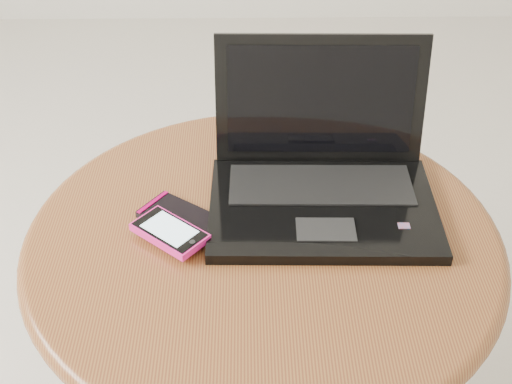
{
  "coord_description": "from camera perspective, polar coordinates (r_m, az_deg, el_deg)",
  "views": [
    {
      "loc": [
        -0.13,
        -0.83,
        1.18
      ],
      "look_at": [
        -0.12,
        -0.06,
        0.6
      ],
      "focal_mm": 49.06,
      "sensor_mm": 36.0,
      "label": 1
    }
  ],
  "objects": [
    {
      "name": "laptop",
      "position": [
        1.04,
        5.39,
        1.34
      ],
      "size": [
        0.33,
        0.27,
        0.22
      ],
      "color": "black",
      "rests_on": "table"
    },
    {
      "name": "phone_black",
      "position": [
        1.01,
        -6.12,
        -2.15
      ],
      "size": [
        0.13,
        0.12,
        0.01
      ],
      "color": "black",
      "rests_on": "table"
    },
    {
      "name": "table",
      "position": [
        1.07,
        0.55,
        -7.94
      ],
      "size": [
        0.69,
        0.69,
        0.54
      ],
      "color": "#502314",
      "rests_on": "ground"
    },
    {
      "name": "phone_pink",
      "position": [
        0.98,
        -7.05,
        -3.27
      ],
      "size": [
        0.12,
        0.11,
        0.01
      ],
      "color": "#FE1F90",
      "rests_on": "phone_black"
    }
  ]
}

